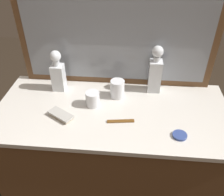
% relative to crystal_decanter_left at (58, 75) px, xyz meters
% --- Properties ---
extents(dresser, '(1.29, 0.60, 0.91)m').
position_rel_crystal_decanter_left_xyz_m(dresser, '(0.34, -0.17, -0.56)').
color(dresser, brown).
rests_on(dresser, ground_plane).
extents(dresser_mirror, '(1.14, 0.03, 0.66)m').
position_rel_crystal_decanter_left_xyz_m(dresser_mirror, '(0.34, 0.10, 0.23)').
color(dresser_mirror, brown).
rests_on(dresser_mirror, dresser).
extents(crystal_decanter_left, '(0.07, 0.07, 0.25)m').
position_rel_crystal_decanter_left_xyz_m(crystal_decanter_left, '(0.00, 0.00, 0.00)').
color(crystal_decanter_left, white).
rests_on(crystal_decanter_left, dresser).
extents(crystal_decanter_right, '(0.07, 0.07, 0.29)m').
position_rel_crystal_decanter_left_xyz_m(crystal_decanter_right, '(0.57, 0.04, 0.02)').
color(crystal_decanter_right, white).
rests_on(crystal_decanter_right, dresser).
extents(crystal_tumbler_front, '(0.08, 0.08, 0.08)m').
position_rel_crystal_decanter_left_xyz_m(crystal_tumbler_front, '(0.23, -0.14, -0.06)').
color(crystal_tumbler_front, white).
rests_on(crystal_tumbler_front, dresser).
extents(crystal_tumbler_center, '(0.08, 0.08, 0.11)m').
position_rel_crystal_decanter_left_xyz_m(crystal_tumbler_center, '(0.36, -0.05, -0.05)').
color(crystal_tumbler_center, white).
rests_on(crystal_tumbler_center, dresser).
extents(silver_brush_front, '(0.15, 0.12, 0.02)m').
position_rel_crystal_decanter_left_xyz_m(silver_brush_front, '(0.07, -0.26, -0.09)').
color(silver_brush_front, '#B7A88C').
rests_on(silver_brush_front, dresser).
extents(porcelain_dish, '(0.07, 0.07, 0.01)m').
position_rel_crystal_decanter_left_xyz_m(porcelain_dish, '(0.68, -0.35, -0.10)').
color(porcelain_dish, '#33478C').
rests_on(porcelain_dish, dresser).
extents(tortoiseshell_comb, '(0.14, 0.04, 0.01)m').
position_rel_crystal_decanter_left_xyz_m(tortoiseshell_comb, '(0.39, -0.27, -0.10)').
color(tortoiseshell_comb, brown).
rests_on(tortoiseshell_comb, dresser).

